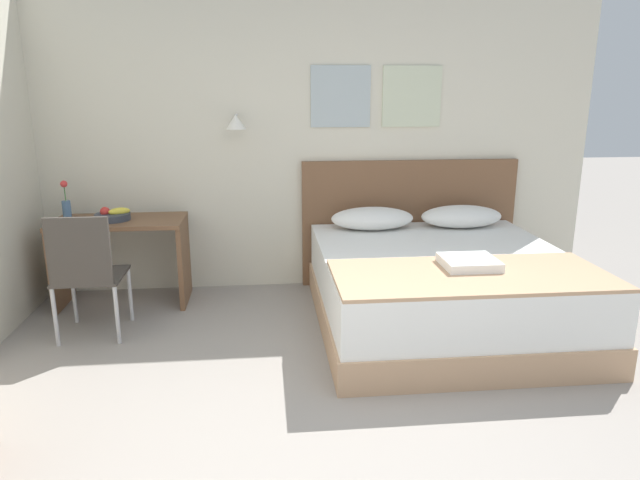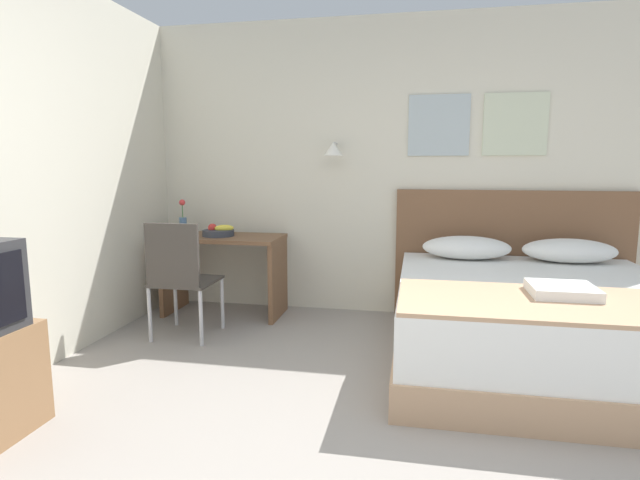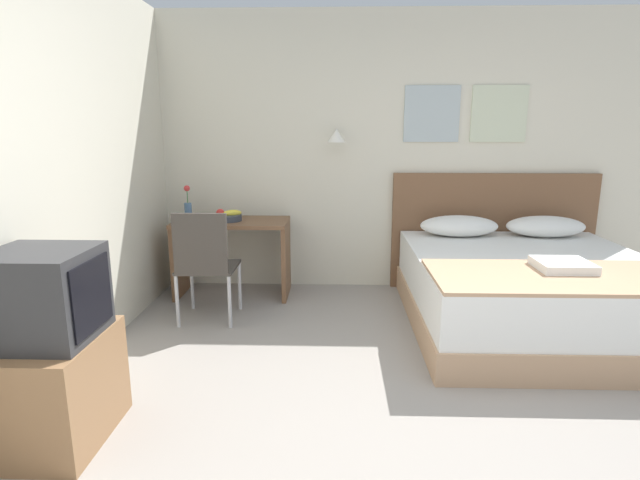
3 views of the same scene
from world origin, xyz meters
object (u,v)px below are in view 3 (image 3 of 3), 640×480
object	(u,v)px
desk	(232,244)
desk_chair	(205,259)
bed	(529,292)
tv_stand	(54,389)
headboard	(492,231)
flower_vase	(188,206)
folded_towel_near_foot	(563,265)
fruit_bowl	(227,217)
throw_blanket	(566,277)
pillow_right	(545,226)
pillow_left	(459,226)
television	(43,295)

from	to	relation	value
desk	desk_chair	size ratio (longest dim) A/B	1.13
bed	tv_stand	size ratio (longest dim) A/B	3.16
headboard	flower_vase	xyz separation A→B (m)	(-2.95, -0.23, 0.27)
headboard	folded_towel_near_foot	world-z (taller)	headboard
desk	bed	bearing A→B (deg)	-16.08
desk_chair	tv_stand	world-z (taller)	desk_chair
bed	fruit_bowl	bearing A→B (deg)	164.48
tv_stand	flower_vase	bearing A→B (deg)	89.55
throw_blanket	tv_stand	distance (m)	3.15
tv_stand	pillow_right	bearing A→B (deg)	34.86
desk_chair	fruit_bowl	world-z (taller)	desk_chair
pillow_right	fruit_bowl	bearing A→B (deg)	-179.00
pillow_left	tv_stand	distance (m)	3.50
desk	tv_stand	distance (m)	2.36
bed	television	bearing A→B (deg)	-151.93
desk	flower_vase	size ratio (longest dim) A/B	3.30
throw_blanket	desk	world-z (taller)	desk
throw_blanket	tv_stand	size ratio (longest dim) A/B	2.83
bed	folded_towel_near_foot	xyz separation A→B (m)	(0.03, -0.44, 0.35)
bed	pillow_right	distance (m)	0.95
bed	tv_stand	bearing A→B (deg)	-151.96
bed	desk_chair	size ratio (longest dim) A/B	2.16
throw_blanket	desk	bearing A→B (deg)	152.56
flower_vase	television	xyz separation A→B (m)	(-0.02, -2.38, -0.07)
headboard	desk_chair	distance (m)	2.80
pillow_right	desk	size ratio (longest dim) A/B	0.68
pillow_right	flower_vase	world-z (taller)	flower_vase
headboard	television	world-z (taller)	headboard
pillow_left	folded_towel_near_foot	size ratio (longest dim) A/B	1.99
flower_vase	tv_stand	world-z (taller)	flower_vase
folded_towel_near_foot	tv_stand	bearing A→B (deg)	-159.22
folded_towel_near_foot	pillow_left	bearing A→B (deg)	109.67
flower_vase	pillow_left	bearing A→B (deg)	-0.82
pillow_right	flower_vase	distance (m)	3.35
bed	headboard	world-z (taller)	headboard
flower_vase	fruit_bowl	bearing A→B (deg)	-12.86
tv_stand	pillow_left	bearing A→B (deg)	42.38
fruit_bowl	tv_stand	bearing A→B (deg)	-100.00
desk_chair	desk	bearing A→B (deg)	84.01
bed	throw_blanket	size ratio (longest dim) A/B	1.12
tv_stand	television	size ratio (longest dim) A/B	1.30
bed	desk_chair	distance (m)	2.61
pillow_left	throw_blanket	bearing A→B (deg)	-73.53
bed	throw_blanket	distance (m)	0.66
television	fruit_bowl	bearing A→B (deg)	80.08
pillow_right	throw_blanket	distance (m)	1.41
flower_vase	bed	bearing A→B (deg)	-15.18
bed	tv_stand	world-z (taller)	bed
throw_blanket	fruit_bowl	xyz separation A→B (m)	(-2.56, 1.29, 0.17)
pillow_right	throw_blanket	xyz separation A→B (m)	(-0.40, -1.35, -0.08)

